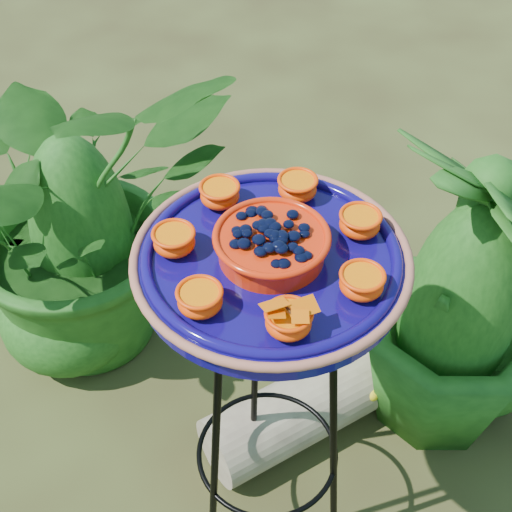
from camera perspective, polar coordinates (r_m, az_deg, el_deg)
name	(u,v)px	position (r m, az deg, el deg)	size (l,w,h in m)	color
tripod_stand	(268,393)	(1.47, 1.00, -10.88)	(0.40, 0.40, 0.88)	black
feeder_dish	(271,257)	(1.17, 1.23, -0.06)	(0.55, 0.55, 0.10)	#0F075B
driftwood_log	(307,406)	(1.98, 4.11, -11.88)	(0.19, 0.19, 0.58)	tan
shrub_back_left	(77,207)	(2.02, -14.12, 3.79)	(0.85, 0.73, 0.94)	#174512
shrub_back_right	(462,297)	(1.83, 16.16, -3.13)	(0.50, 0.50, 0.88)	#174512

